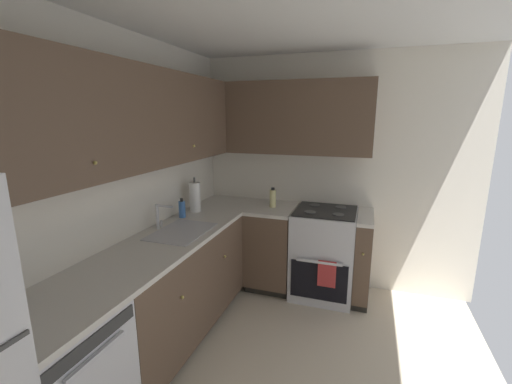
{
  "coord_description": "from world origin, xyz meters",
  "views": [
    {
      "loc": [
        -1.72,
        -0.36,
        1.85
      ],
      "look_at": [
        0.97,
        0.55,
        1.2
      ],
      "focal_mm": 23.45,
      "sensor_mm": 36.0,
      "label": 1
    }
  ],
  "objects": [
    {
      "name": "countertop_back",
      "position": [
        0.45,
        1.1,
        0.89
      ],
      "size": [
        2.85,
        0.6,
        0.03
      ],
      "primitive_type": "cube",
      "color": "beige",
      "rests_on": "lower_cabinets_back"
    },
    {
      "name": "lower_cabinets_right",
      "position": [
        1.58,
        0.34,
        0.44
      ],
      "size": [
        0.62,
        1.25,
        0.87
      ],
      "color": "brown",
      "rests_on": "ground_plane"
    },
    {
      "name": "wall_right",
      "position": [
        1.9,
        0.0,
        1.24
      ],
      "size": [
        0.05,
        2.9,
        2.48
      ],
      "primitive_type": "cube",
      "color": "silver",
      "rests_on": "ground_plane"
    },
    {
      "name": "paper_towel_roll",
      "position": [
        1.16,
        1.26,
        1.06
      ],
      "size": [
        0.11,
        0.11,
        0.36
      ],
      "color": "white",
      "rests_on": "countertop_back"
    },
    {
      "name": "faucet",
      "position": [
        0.58,
        1.28,
        1.04
      ],
      "size": [
        0.07,
        0.16,
        0.22
      ],
      "color": "silver",
      "rests_on": "countertop_back"
    },
    {
      "name": "lower_cabinets_back",
      "position": [
        0.45,
        1.11,
        0.44
      ],
      "size": [
        1.64,
        0.62,
        0.87
      ],
      "color": "brown",
      "rests_on": "ground_plane"
    },
    {
      "name": "oil_bottle",
      "position": [
        1.57,
        0.57,
        1.0
      ],
      "size": [
        0.07,
        0.07,
        0.21
      ],
      "color": "beige",
      "rests_on": "countertop_right"
    },
    {
      "name": "upper_cabinets_back",
      "position": [
        0.29,
        1.24,
        1.83
      ],
      "size": [
        2.53,
        0.34,
        0.73
      ],
      "color": "brown"
    },
    {
      "name": "oven_range",
      "position": [
        1.59,
        0.01,
        0.46
      ],
      "size": [
        0.68,
        0.62,
        1.06
      ],
      "color": "silver",
      "rests_on": "ground_plane"
    },
    {
      "name": "upper_cabinets_right",
      "position": [
        1.71,
        0.5,
        1.83
      ],
      "size": [
        0.32,
        1.8,
        0.73
      ],
      "color": "brown"
    },
    {
      "name": "sink",
      "position": [
        0.58,
        1.07,
        0.87
      ],
      "size": [
        0.57,
        0.4,
        0.1
      ],
      "color": "#B7B7BC",
      "rests_on": "countertop_back"
    },
    {
      "name": "wall_back",
      "position": [
        0.0,
        1.43,
        1.24
      ],
      "size": [
        3.85,
        0.05,
        2.48
      ],
      "primitive_type": "cube",
      "color": "silver",
      "rests_on": "ground_plane"
    },
    {
      "name": "countertop_right",
      "position": [
        1.57,
        0.34,
        0.89
      ],
      "size": [
        0.6,
        1.25,
        0.03
      ],
      "color": "beige",
      "rests_on": "lower_cabinets_right"
    },
    {
      "name": "soap_bottle",
      "position": [
        0.94,
        1.28,
        0.99
      ],
      "size": [
        0.06,
        0.06,
        0.19
      ],
      "color": "#3F72BF",
      "rests_on": "countertop_back"
    }
  ]
}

